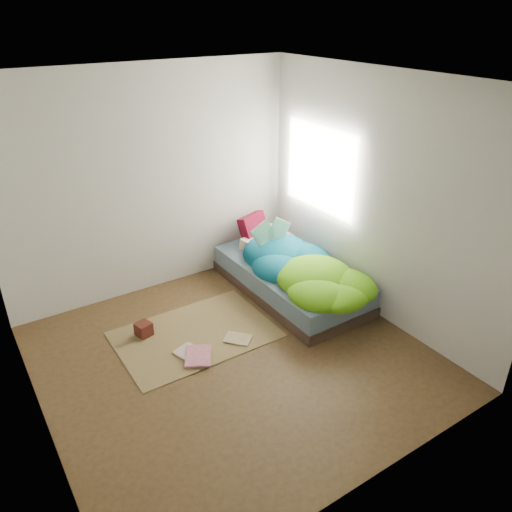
{
  "coord_description": "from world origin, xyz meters",
  "views": [
    {
      "loc": [
        -1.97,
        -3.4,
        3.12
      ],
      "look_at": [
        0.75,
        0.75,
        0.6
      ],
      "focal_mm": 35.0,
      "sensor_mm": 36.0,
      "label": 1
    }
  ],
  "objects_px": {
    "floor_book_b": "(185,357)",
    "bed": "(290,279)",
    "pillow_magenta": "(254,230)",
    "open_book": "(271,224)",
    "floor_book_a": "(182,359)",
    "wooden_box": "(144,329)"
  },
  "relations": [
    {
      "from": "floor_book_a",
      "to": "floor_book_b",
      "type": "bearing_deg",
      "value": 2.83
    },
    {
      "from": "bed",
      "to": "pillow_magenta",
      "type": "bearing_deg",
      "value": 92.19
    },
    {
      "from": "open_book",
      "to": "pillow_magenta",
      "type": "bearing_deg",
      "value": 86.91
    },
    {
      "from": "bed",
      "to": "wooden_box",
      "type": "bearing_deg",
      "value": 176.71
    },
    {
      "from": "pillow_magenta",
      "to": "floor_book_a",
      "type": "bearing_deg",
      "value": -163.29
    },
    {
      "from": "pillow_magenta",
      "to": "wooden_box",
      "type": "height_order",
      "value": "pillow_magenta"
    },
    {
      "from": "open_book",
      "to": "floor_book_a",
      "type": "relative_size",
      "value": 1.37
    },
    {
      "from": "wooden_box",
      "to": "floor_book_b",
      "type": "height_order",
      "value": "wooden_box"
    },
    {
      "from": "open_book",
      "to": "floor_book_a",
      "type": "height_order",
      "value": "open_book"
    },
    {
      "from": "pillow_magenta",
      "to": "floor_book_b",
      "type": "bearing_deg",
      "value": -162.93
    },
    {
      "from": "floor_book_b",
      "to": "bed",
      "type": "bearing_deg",
      "value": 46.54
    },
    {
      "from": "pillow_magenta",
      "to": "bed",
      "type": "bearing_deg",
      "value": -108.2
    },
    {
      "from": "pillow_magenta",
      "to": "wooden_box",
      "type": "bearing_deg",
      "value": 179.47
    },
    {
      "from": "floor_book_a",
      "to": "floor_book_b",
      "type": "height_order",
      "value": "floor_book_b"
    },
    {
      "from": "bed",
      "to": "wooden_box",
      "type": "distance_m",
      "value": 1.83
    },
    {
      "from": "bed",
      "to": "floor_book_b",
      "type": "height_order",
      "value": "bed"
    },
    {
      "from": "open_book",
      "to": "floor_book_b",
      "type": "bearing_deg",
      "value": -148.96
    },
    {
      "from": "bed",
      "to": "floor_book_b",
      "type": "relative_size",
      "value": 5.97
    },
    {
      "from": "open_book",
      "to": "floor_book_b",
      "type": "distance_m",
      "value": 1.87
    },
    {
      "from": "bed",
      "to": "open_book",
      "type": "xyz_separation_m",
      "value": [
        -0.1,
        0.27,
        0.64
      ]
    },
    {
      "from": "open_book",
      "to": "bed",
      "type": "bearing_deg",
      "value": -64.9
    },
    {
      "from": "pillow_magenta",
      "to": "floor_book_b",
      "type": "distance_m",
      "value": 2.08
    }
  ]
}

